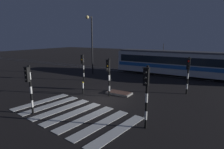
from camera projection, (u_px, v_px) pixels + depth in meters
ground_plane at (100, 100)px, 15.15m from camera, size 120.00×120.00×0.00m
rail_near at (151, 75)px, 25.33m from camera, size 80.00×0.12×0.03m
rail_far at (155, 73)px, 26.53m from camera, size 80.00×0.12×0.03m
crosswalk_zebra at (73, 113)px, 12.46m from camera, size 8.71×5.68×0.02m
traffic_island at (119, 93)px, 16.72m from camera, size 2.17×1.13×0.18m
traffic_light_corner_far_right at (188, 70)px, 16.24m from camera, size 0.36×0.42×3.30m
traffic_light_corner_near_right at (146, 88)px, 9.95m from camera, size 0.36×0.42×3.53m
traffic_light_corner_far_left at (83, 63)px, 21.62m from camera, size 0.36×0.42×3.06m
traffic_light_median_centre at (109, 72)px, 15.59m from camera, size 0.36×0.42×3.27m
traffic_light_kerb_mid_left at (29, 82)px, 11.94m from camera, size 0.36×0.42×3.26m
street_lamp_trackside_left at (91, 38)px, 24.78m from camera, size 0.44×1.21×7.68m
tram at (183, 63)px, 23.64m from camera, size 17.48×2.58×4.15m
bollard_island_edge at (83, 88)px, 16.71m from camera, size 0.12×0.12×1.11m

